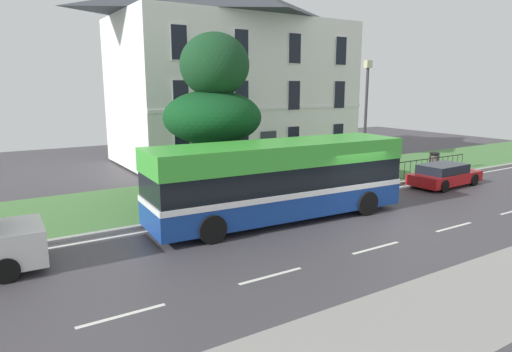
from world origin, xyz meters
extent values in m
cube|color=#413D42|center=(0.00, 0.00, -0.03)|extent=(60.00, 56.00, 0.06)
cube|color=silver|center=(0.00, 3.65, 0.00)|extent=(54.00, 0.14, 0.01)
cube|color=silver|center=(-10.00, -1.80, 0.00)|extent=(2.00, 0.12, 0.01)
cube|color=silver|center=(-6.00, -1.80, 0.00)|extent=(2.00, 0.12, 0.01)
cube|color=silver|center=(-2.00, -1.80, 0.00)|extent=(2.00, 0.12, 0.01)
cube|color=silver|center=(2.00, -1.80, 0.00)|extent=(2.00, 0.12, 0.01)
cube|color=#9E9E99|center=(0.00, 4.12, 0.06)|extent=(57.00, 0.24, 0.12)
cube|color=#49783E|center=(0.00, 7.34, 0.06)|extent=(57.00, 6.20, 0.12)
cube|color=white|center=(2.58, 15.54, 4.63)|extent=(14.83, 8.53, 9.02)
pyramid|color=#34393F|center=(2.58, 15.54, 10.42)|extent=(15.13, 8.70, 2.56)
cube|color=white|center=(2.58, 11.24, 3.71)|extent=(14.83, 0.06, 0.20)
cube|color=#2D333D|center=(2.58, 11.23, 1.22)|extent=(1.10, 0.06, 2.20)
cube|color=white|center=(-2.98, 11.23, 1.65)|extent=(0.96, 0.04, 1.83)
cube|color=black|center=(-2.98, 11.21, 1.65)|extent=(0.86, 0.03, 1.73)
cube|color=white|center=(0.73, 11.23, 1.65)|extent=(0.96, 0.04, 1.83)
cube|color=black|center=(0.73, 11.21, 1.65)|extent=(0.86, 0.03, 1.73)
cube|color=white|center=(4.44, 11.23, 1.65)|extent=(0.96, 0.04, 1.83)
cube|color=black|center=(4.44, 11.21, 1.65)|extent=(0.86, 0.03, 1.73)
cube|color=white|center=(8.14, 11.23, 1.65)|extent=(0.96, 0.04, 1.83)
cube|color=black|center=(8.14, 11.21, 1.65)|extent=(0.86, 0.03, 1.73)
cube|color=white|center=(-2.98, 11.23, 4.42)|extent=(0.96, 0.04, 1.83)
cube|color=black|center=(-2.98, 11.21, 4.42)|extent=(0.86, 0.03, 1.73)
cube|color=white|center=(0.73, 11.23, 4.42)|extent=(0.96, 0.04, 1.83)
cube|color=black|center=(0.73, 11.21, 4.42)|extent=(0.86, 0.03, 1.73)
cube|color=white|center=(4.44, 11.23, 4.42)|extent=(0.96, 0.04, 1.83)
cube|color=black|center=(4.44, 11.21, 4.42)|extent=(0.86, 0.03, 1.73)
cube|color=white|center=(8.14, 11.23, 4.42)|extent=(0.96, 0.04, 1.83)
cube|color=black|center=(8.14, 11.21, 4.42)|extent=(0.86, 0.03, 1.73)
cube|color=white|center=(-2.98, 11.23, 7.20)|extent=(0.96, 0.04, 1.83)
cube|color=black|center=(-2.98, 11.21, 7.20)|extent=(0.86, 0.03, 1.73)
cube|color=white|center=(0.73, 11.23, 7.20)|extent=(0.96, 0.04, 1.83)
cube|color=black|center=(0.73, 11.21, 7.20)|extent=(0.86, 0.03, 1.73)
cube|color=white|center=(4.44, 11.23, 7.20)|extent=(0.96, 0.04, 1.83)
cube|color=black|center=(4.44, 11.21, 7.20)|extent=(0.86, 0.03, 1.73)
cube|color=white|center=(8.14, 11.23, 7.20)|extent=(0.96, 0.04, 1.83)
cube|color=black|center=(8.14, 11.21, 7.20)|extent=(0.86, 0.03, 1.73)
cube|color=black|center=(2.58, 4.40, 1.07)|extent=(18.22, 0.04, 0.04)
cube|color=black|center=(2.58, 4.40, 0.20)|extent=(18.22, 0.04, 0.04)
cylinder|color=black|center=(-6.53, 4.40, 0.59)|extent=(0.02, 0.02, 0.95)
cylinder|color=black|center=(-6.07, 4.40, 0.59)|extent=(0.02, 0.02, 0.95)
cylinder|color=black|center=(-5.62, 4.40, 0.59)|extent=(0.02, 0.02, 0.95)
cylinder|color=black|center=(-5.16, 4.40, 0.59)|extent=(0.02, 0.02, 0.95)
cylinder|color=black|center=(-4.71, 4.40, 0.59)|extent=(0.02, 0.02, 0.95)
cylinder|color=black|center=(-4.25, 4.40, 0.59)|extent=(0.02, 0.02, 0.95)
cylinder|color=black|center=(-3.79, 4.40, 0.59)|extent=(0.02, 0.02, 0.95)
cylinder|color=black|center=(-3.34, 4.40, 0.59)|extent=(0.02, 0.02, 0.95)
cylinder|color=black|center=(-2.88, 4.40, 0.59)|extent=(0.02, 0.02, 0.95)
cylinder|color=black|center=(-2.43, 4.40, 0.59)|extent=(0.02, 0.02, 0.95)
cylinder|color=black|center=(-1.97, 4.40, 0.59)|extent=(0.02, 0.02, 0.95)
cylinder|color=black|center=(-1.52, 4.40, 0.59)|extent=(0.02, 0.02, 0.95)
cylinder|color=black|center=(-1.06, 4.40, 0.59)|extent=(0.02, 0.02, 0.95)
cylinder|color=black|center=(-0.61, 4.40, 0.59)|extent=(0.02, 0.02, 0.95)
cylinder|color=black|center=(-0.15, 4.40, 0.59)|extent=(0.02, 0.02, 0.95)
cylinder|color=black|center=(0.30, 4.40, 0.59)|extent=(0.02, 0.02, 0.95)
cylinder|color=black|center=(0.76, 4.40, 0.59)|extent=(0.02, 0.02, 0.95)
cylinder|color=black|center=(1.22, 4.40, 0.59)|extent=(0.02, 0.02, 0.95)
cylinder|color=black|center=(1.67, 4.40, 0.59)|extent=(0.02, 0.02, 0.95)
cylinder|color=black|center=(2.13, 4.40, 0.59)|extent=(0.02, 0.02, 0.95)
cylinder|color=black|center=(2.58, 4.40, 0.59)|extent=(0.02, 0.02, 0.95)
cylinder|color=black|center=(3.04, 4.40, 0.59)|extent=(0.02, 0.02, 0.95)
cylinder|color=black|center=(3.49, 4.40, 0.59)|extent=(0.02, 0.02, 0.95)
cylinder|color=black|center=(3.95, 4.40, 0.59)|extent=(0.02, 0.02, 0.95)
cylinder|color=black|center=(4.40, 4.40, 0.59)|extent=(0.02, 0.02, 0.95)
cylinder|color=black|center=(4.86, 4.40, 0.59)|extent=(0.02, 0.02, 0.95)
cylinder|color=black|center=(5.32, 4.40, 0.59)|extent=(0.02, 0.02, 0.95)
cylinder|color=black|center=(5.77, 4.40, 0.59)|extent=(0.02, 0.02, 0.95)
cylinder|color=black|center=(6.23, 4.40, 0.59)|extent=(0.02, 0.02, 0.95)
cylinder|color=black|center=(6.68, 4.40, 0.59)|extent=(0.02, 0.02, 0.95)
cylinder|color=black|center=(7.14, 4.40, 0.59)|extent=(0.02, 0.02, 0.95)
cylinder|color=black|center=(7.59, 4.40, 0.59)|extent=(0.02, 0.02, 0.95)
cylinder|color=black|center=(8.05, 4.40, 0.59)|extent=(0.02, 0.02, 0.95)
cylinder|color=black|center=(8.50, 4.40, 0.59)|extent=(0.02, 0.02, 0.95)
cylinder|color=black|center=(8.96, 4.40, 0.59)|extent=(0.02, 0.02, 0.95)
cylinder|color=black|center=(9.41, 4.40, 0.59)|extent=(0.02, 0.02, 0.95)
cylinder|color=black|center=(9.87, 4.40, 0.59)|extent=(0.02, 0.02, 0.95)
cylinder|color=black|center=(10.33, 4.40, 0.59)|extent=(0.02, 0.02, 0.95)
cylinder|color=black|center=(10.78, 4.40, 0.59)|extent=(0.02, 0.02, 0.95)
cylinder|color=black|center=(11.24, 4.40, 0.59)|extent=(0.02, 0.02, 0.95)
cylinder|color=black|center=(11.69, 4.40, 0.59)|extent=(0.02, 0.02, 0.95)
cylinder|color=#423328|center=(-3.50, 6.57, 1.07)|extent=(0.40, 0.40, 1.90)
ellipsoid|color=#193927|center=(-3.29, 6.78, 1.45)|extent=(4.83, 4.83, 2.29)
ellipsoid|color=#0F411B|center=(-3.51, 6.53, 3.66)|extent=(4.29, 4.29, 2.37)
ellipsoid|color=#163D20|center=(-3.44, 6.36, 5.88)|extent=(2.96, 2.96, 2.72)
cube|color=navy|center=(-2.83, 2.38, 0.75)|extent=(10.15, 3.00, 0.97)
cube|color=white|center=(-2.83, 2.38, 1.19)|extent=(10.17, 3.02, 0.20)
cube|color=black|center=(-2.83, 2.38, 1.69)|extent=(10.07, 2.96, 0.92)
cube|color=green|center=(-2.83, 2.38, 2.56)|extent=(10.15, 3.00, 0.81)
cube|color=black|center=(2.21, 2.13, 1.65)|extent=(0.16, 2.11, 0.85)
cube|color=black|center=(2.21, 2.13, 2.52)|extent=(0.15, 1.81, 0.52)
cylinder|color=silver|center=(2.25, 2.93, 0.48)|extent=(0.05, 0.20, 0.20)
cylinder|color=silver|center=(2.17, 1.32, 0.48)|extent=(0.05, 0.20, 0.20)
cylinder|color=black|center=(0.54, 3.41, 0.48)|extent=(0.97, 0.35, 0.96)
cylinder|color=black|center=(0.42, 1.01, 0.48)|extent=(0.97, 0.35, 0.96)
cylinder|color=black|center=(-6.07, 3.74, 0.48)|extent=(0.97, 0.35, 0.96)
cylinder|color=black|center=(-6.19, 1.34, 0.48)|extent=(0.97, 0.35, 0.96)
cube|color=silver|center=(-11.56, 2.45, 0.73)|extent=(1.21, 2.05, 1.02)
cylinder|color=black|center=(-11.99, 3.43, 0.34)|extent=(0.69, 0.24, 0.68)
cylinder|color=black|center=(-12.05, 1.50, 0.34)|extent=(0.69, 0.24, 0.68)
cube|color=red|center=(7.68, 2.67, 0.42)|extent=(4.16, 1.90, 0.53)
cube|color=black|center=(7.44, 2.66, 0.91)|extent=(2.52, 1.62, 0.45)
cylinder|color=black|center=(8.95, 3.54, 0.30)|extent=(0.61, 0.21, 0.60)
cylinder|color=black|center=(9.02, 1.92, 0.30)|extent=(0.61, 0.21, 0.60)
cylinder|color=black|center=(6.34, 3.42, 0.30)|extent=(0.61, 0.21, 0.60)
cylinder|color=black|center=(6.42, 1.79, 0.30)|extent=(0.61, 0.21, 0.60)
cylinder|color=#333338|center=(4.27, 5.03, 2.99)|extent=(0.14, 0.14, 5.75)
cube|color=beige|center=(4.27, 5.03, 6.05)|extent=(0.36, 0.24, 0.36)
cylinder|color=#4C4742|center=(9.67, 4.81, 0.62)|extent=(0.55, 0.55, 1.01)
ellipsoid|color=black|center=(9.67, 4.81, 1.22)|extent=(0.56, 0.56, 0.19)
camera|label=1|loc=(-12.34, -11.15, 5.04)|focal=31.47mm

